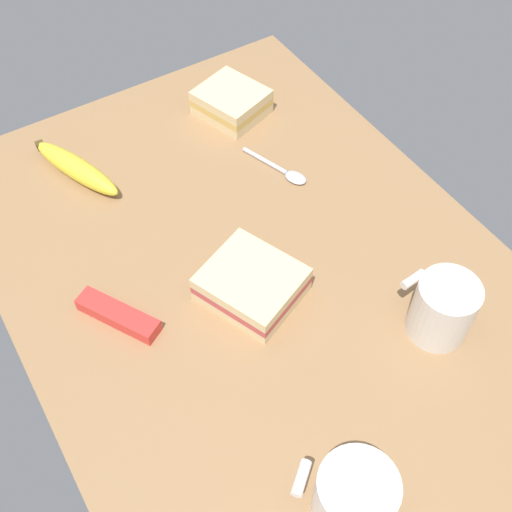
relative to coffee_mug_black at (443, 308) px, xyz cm
name	(u,v)px	position (x,y,z in cm)	size (l,w,h in cm)	color
tabletop	(256,274)	(19.98, 14.43, -5.53)	(90.00, 64.00, 2.00)	#936D47
coffee_mug_black	(443,308)	(0.00, 0.00, 0.00)	(9.73, 7.64, 8.79)	silver
coffee_mug_milky	(354,498)	(-12.20, 23.00, -0.12)	(10.14, 9.40, 8.56)	white
sandwich_main	(252,284)	(16.87, 17.05, -2.33)	(15.00, 14.35, 4.40)	beige
sandwich_side	(232,102)	(49.84, 0.47, -2.33)	(12.72, 12.06, 4.40)	beige
banana	(76,168)	(49.58, 28.08, -2.81)	(17.50, 9.27, 3.44)	yellow
spoon	(284,171)	(33.35, 0.96, -4.15)	(11.87, 5.40, 0.80)	silver
snack_bar	(118,315)	(22.58, 33.61, -3.53)	(11.47, 2.84, 2.00)	red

